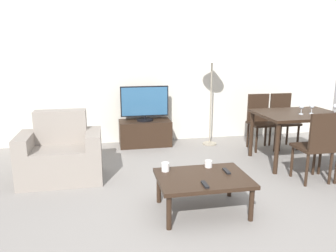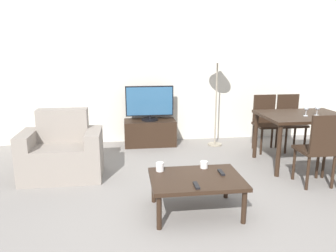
{
  "view_description": "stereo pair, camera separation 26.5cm",
  "coord_description": "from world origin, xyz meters",
  "px_view_note": "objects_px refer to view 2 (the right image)",
  "views": [
    {
      "loc": [
        -0.79,
        -2.49,
        1.64
      ],
      "look_at": [
        0.02,
        1.62,
        0.65
      ],
      "focal_mm": 35.0,
      "sensor_mm": 36.0,
      "label": 1
    },
    {
      "loc": [
        -0.53,
        -2.53,
        1.64
      ],
      "look_at": [
        0.02,
        1.62,
        0.65
      ],
      "focal_mm": 35.0,
      "sensor_mm": 36.0,
      "label": 2
    }
  ],
  "objects_px": {
    "tv_stand": "(150,133)",
    "coffee_table": "(196,181)",
    "armchair": "(62,153)",
    "dining_chair_near": "(319,147)",
    "wine_glass_right": "(306,109)",
    "dining_chair_far": "(290,119)",
    "dining_chair_far_left": "(266,120)",
    "wine_glass_left": "(317,108)",
    "tv": "(150,103)",
    "floor_lamp": "(218,60)",
    "dining_table": "(303,121)",
    "cup_colored_far": "(204,165)",
    "cup_white_near": "(160,167)",
    "remote_primary": "(221,172)",
    "remote_secondary": "(196,185)"
  },
  "relations": [
    {
      "from": "dining_chair_far",
      "to": "dining_chair_far_left",
      "type": "distance_m",
      "value": 0.41
    },
    {
      "from": "coffee_table",
      "to": "wine_glass_right",
      "type": "distance_m",
      "value": 2.13
    },
    {
      "from": "coffee_table",
      "to": "wine_glass_right",
      "type": "xyz_separation_m",
      "value": [
        1.76,
        1.09,
        0.51
      ]
    },
    {
      "from": "dining_chair_near",
      "to": "armchair",
      "type": "bearing_deg",
      "value": 166.97
    },
    {
      "from": "dining_chair_far",
      "to": "cup_colored_far",
      "type": "distance_m",
      "value": 2.52
    },
    {
      "from": "tv_stand",
      "to": "remote_primary",
      "type": "relative_size",
      "value": 5.85
    },
    {
      "from": "coffee_table",
      "to": "wine_glass_left",
      "type": "height_order",
      "value": "wine_glass_left"
    },
    {
      "from": "dining_chair_far",
      "to": "remote_primary",
      "type": "relative_size",
      "value": 6.05
    },
    {
      "from": "tv_stand",
      "to": "coffee_table",
      "type": "distance_m",
      "value": 2.5
    },
    {
      "from": "remote_secondary",
      "to": "cup_white_near",
      "type": "bearing_deg",
      "value": 124.19
    },
    {
      "from": "coffee_table",
      "to": "floor_lamp",
      "type": "distance_m",
      "value": 2.71
    },
    {
      "from": "dining_chair_far_left",
      "to": "cup_white_near",
      "type": "height_order",
      "value": "dining_chair_far_left"
    },
    {
      "from": "armchair",
      "to": "wine_glass_left",
      "type": "distance_m",
      "value": 3.48
    },
    {
      "from": "tv_stand",
      "to": "tv",
      "type": "xyz_separation_m",
      "value": [
        -0.0,
        -0.0,
        0.52
      ]
    },
    {
      "from": "tv",
      "to": "dining_chair_near",
      "type": "relative_size",
      "value": 0.9
    },
    {
      "from": "dining_chair_far_left",
      "to": "remote_primary",
      "type": "relative_size",
      "value": 6.05
    },
    {
      "from": "dining_chair_far",
      "to": "remote_primary",
      "type": "distance_m",
      "value": 2.54
    },
    {
      "from": "dining_chair_far_left",
      "to": "floor_lamp",
      "type": "height_order",
      "value": "floor_lamp"
    },
    {
      "from": "wine_glass_right",
      "to": "tv",
      "type": "bearing_deg",
      "value": 145.68
    },
    {
      "from": "tv_stand",
      "to": "cup_colored_far",
      "type": "height_order",
      "value": "cup_colored_far"
    },
    {
      "from": "tv_stand",
      "to": "dining_chair_far_left",
      "type": "relative_size",
      "value": 0.97
    },
    {
      "from": "coffee_table",
      "to": "floor_lamp",
      "type": "bearing_deg",
      "value": 70.04
    },
    {
      "from": "armchair",
      "to": "dining_chair_far_left",
      "type": "relative_size",
      "value": 1.11
    },
    {
      "from": "tv",
      "to": "remote_secondary",
      "type": "distance_m",
      "value": 2.73
    },
    {
      "from": "tv_stand",
      "to": "wine_glass_right",
      "type": "distance_m",
      "value": 2.55
    },
    {
      "from": "dining_chair_far",
      "to": "armchair",
      "type": "bearing_deg",
      "value": -167.33
    },
    {
      "from": "cup_white_near",
      "to": "wine_glass_right",
      "type": "xyz_separation_m",
      "value": [
        2.11,
        0.87,
        0.42
      ]
    },
    {
      "from": "dining_table",
      "to": "wine_glass_right",
      "type": "distance_m",
      "value": 0.22
    },
    {
      "from": "remote_secondary",
      "to": "wine_glass_right",
      "type": "bearing_deg",
      "value": 35.9
    },
    {
      "from": "remote_primary",
      "to": "remote_secondary",
      "type": "relative_size",
      "value": 1.0
    },
    {
      "from": "cup_colored_far",
      "to": "coffee_table",
      "type": "bearing_deg",
      "value": -119.05
    },
    {
      "from": "coffee_table",
      "to": "dining_chair_far_left",
      "type": "xyz_separation_m",
      "value": [
        1.59,
        1.95,
        0.17
      ]
    },
    {
      "from": "dining_chair_near",
      "to": "coffee_table",
      "type": "bearing_deg",
      "value": -164.45
    },
    {
      "from": "armchair",
      "to": "dining_chair_near",
      "type": "height_order",
      "value": "dining_chair_near"
    },
    {
      "from": "tv_stand",
      "to": "tv",
      "type": "bearing_deg",
      "value": -90.0
    },
    {
      "from": "dining_chair_near",
      "to": "cup_white_near",
      "type": "distance_m",
      "value": 1.95
    },
    {
      "from": "dining_chair_far_left",
      "to": "tv",
      "type": "bearing_deg",
      "value": 164.03
    },
    {
      "from": "tv_stand",
      "to": "cup_white_near",
      "type": "distance_m",
      "value": 2.28
    },
    {
      "from": "dining_table",
      "to": "cup_colored_far",
      "type": "relative_size",
      "value": 14.39
    },
    {
      "from": "tv",
      "to": "wine_glass_left",
      "type": "distance_m",
      "value": 2.61
    },
    {
      "from": "dining_chair_near",
      "to": "remote_secondary",
      "type": "bearing_deg",
      "value": -157.98
    },
    {
      "from": "remote_primary",
      "to": "cup_colored_far",
      "type": "relative_size",
      "value": 1.85
    },
    {
      "from": "dining_chair_far",
      "to": "cup_white_near",
      "type": "height_order",
      "value": "dining_chair_far"
    },
    {
      "from": "dining_table",
      "to": "wine_glass_right",
      "type": "relative_size",
      "value": 7.98
    },
    {
      "from": "dining_table",
      "to": "wine_glass_left",
      "type": "distance_m",
      "value": 0.26
    },
    {
      "from": "dining_chair_far",
      "to": "dining_chair_far_left",
      "type": "height_order",
      "value": "same"
    },
    {
      "from": "tv_stand",
      "to": "wine_glass_left",
      "type": "bearing_deg",
      "value": -32.19
    },
    {
      "from": "cup_white_near",
      "to": "wine_glass_right",
      "type": "bearing_deg",
      "value": 22.42
    },
    {
      "from": "cup_white_near",
      "to": "dining_chair_far_left",
      "type": "bearing_deg",
      "value": 41.8
    },
    {
      "from": "armchair",
      "to": "wine_glass_right",
      "type": "bearing_deg",
      "value": -1.22
    }
  ]
}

